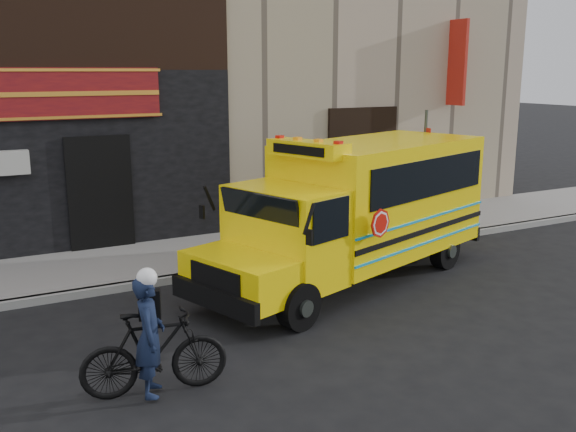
# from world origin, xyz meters

# --- Properties ---
(ground) EXTENTS (120.00, 120.00, 0.00)m
(ground) POSITION_xyz_m (0.00, 0.00, 0.00)
(ground) COLOR black
(ground) RESTS_ON ground
(curb) EXTENTS (40.00, 0.20, 0.15)m
(curb) POSITION_xyz_m (0.00, 2.60, 0.07)
(curb) COLOR gray
(curb) RESTS_ON ground
(sidewalk) EXTENTS (40.00, 3.00, 0.15)m
(sidewalk) POSITION_xyz_m (0.00, 4.10, 0.07)
(sidewalk) COLOR gray
(sidewalk) RESTS_ON ground
(building) EXTENTS (20.00, 10.70, 12.00)m
(building) POSITION_xyz_m (-0.04, 10.45, 6.13)
(building) COLOR gray
(building) RESTS_ON sidewalk
(school_bus) EXTENTS (7.22, 4.20, 2.92)m
(school_bus) POSITION_xyz_m (1.03, 1.15, 1.51)
(school_bus) COLOR black
(school_bus) RESTS_ON ground
(sign_pole) EXTENTS (0.08, 0.28, 3.25)m
(sign_pole) POSITION_xyz_m (3.71, 2.45, 1.79)
(sign_pole) COLOR #383F39
(sign_pole) RESTS_ON ground
(bicycle) EXTENTS (1.97, 0.87, 1.14)m
(bicycle) POSITION_xyz_m (-4.04, -1.62, 0.57)
(bicycle) COLOR black
(bicycle) RESTS_ON ground
(cyclist) EXTENTS (0.56, 0.68, 1.59)m
(cyclist) POSITION_xyz_m (-4.11, -1.70, 0.79)
(cyclist) COLOR #111A33
(cyclist) RESTS_ON ground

